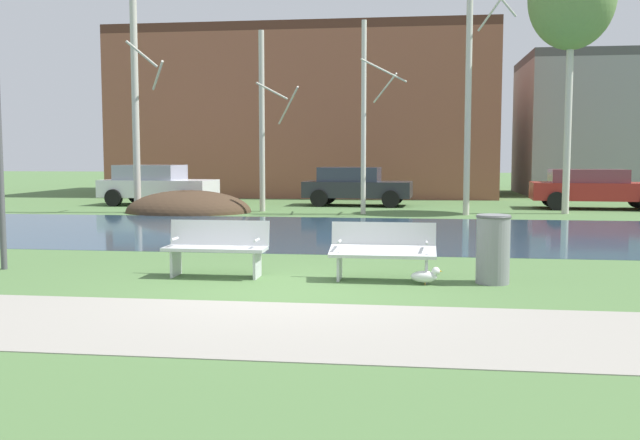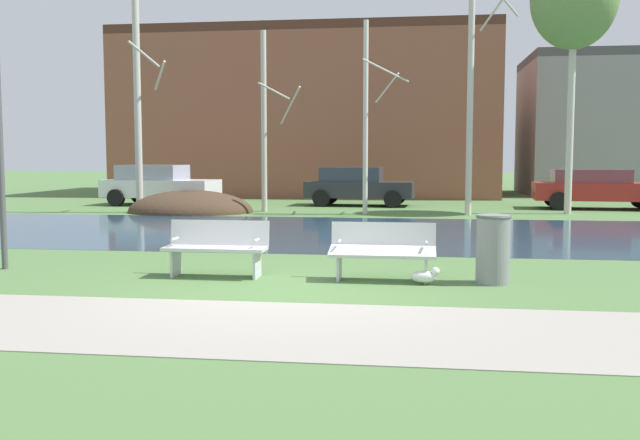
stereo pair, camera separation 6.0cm
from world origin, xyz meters
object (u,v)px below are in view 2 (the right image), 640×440
Objects in this scene: trash_bin at (493,248)px; parked_van_nearest_white at (159,184)px; parked_hatch_third_red at (598,188)px; bench_right at (383,250)px; bench_left at (217,247)px; seagull at (425,276)px; parked_sedan_second_dark at (358,185)px.

trash_bin is 0.24× the size of parked_van_nearest_white.
parked_van_nearest_white reaches higher than parked_hatch_third_red.
parked_hatch_third_red reaches higher than bench_right.
bench_right is 17.82m from parked_van_nearest_white.
parked_hatch_third_red is at bearing 58.43° from bench_left.
parked_van_nearest_white is (-9.89, 15.52, 0.67)m from seagull.
parked_sedan_second_dark is 8.58m from parked_hatch_third_red.
bench_left is 3.46× the size of seagull.
bench_left is at bearing 180.00° from bench_right.
parked_sedan_second_dark is at bearing 176.17° from parked_hatch_third_red.
bench_right is 0.37× the size of parked_van_nearest_white.
bench_right is at bearing -58.73° from parked_van_nearest_white.
bench_right is 3.46× the size of seagull.
bench_left is 1.57× the size of trash_bin.
parked_van_nearest_white reaches higher than bench_left.
parked_hatch_third_red reaches higher than seagull.
bench_right is at bearing -83.93° from parked_sedan_second_dark.
seagull is 16.43m from parked_sedan_second_dark.
parked_van_nearest_white is 0.93× the size of parked_hatch_third_red.
trash_bin is (1.63, -0.04, 0.06)m from bench_right.
bench_right is 16.05m from parked_sedan_second_dark.
bench_right is 0.39× the size of parked_sedan_second_dark.
parked_sedan_second_dark is 0.88× the size of parked_hatch_third_red.
parked_van_nearest_white reaches higher than bench_right.
trash_bin is 16.29m from parked_hatch_third_red.
trash_bin reaches higher than bench_right.
bench_left and bench_right have the same top height.
bench_left is 16.62m from parked_van_nearest_white.
parked_sedan_second_dark is at bearing 5.52° from parked_van_nearest_white.
bench_left reaches higher than seagull.
parked_van_nearest_white is 1.05× the size of parked_sedan_second_dark.
trash_bin is 0.25× the size of parked_sedan_second_dark.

